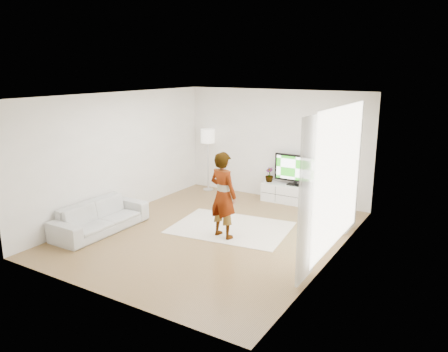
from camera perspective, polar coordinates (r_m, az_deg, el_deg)
The scene contains 17 objects.
floor at distance 9.10m, azimuth -1.57°, elevation -7.42°, with size 6.00×6.00×0.00m, color olive.
ceiling at distance 8.49m, azimuth -1.70°, elevation 10.46°, with size 6.00×6.00×0.00m, color white.
wall_left at distance 10.24m, azimuth -13.47°, elevation 2.79°, with size 0.02×6.00×2.80m, color white.
wall_right at distance 7.66m, azimuth 14.27°, elevation -0.99°, with size 0.02×6.00×2.80m, color white.
wall_back at distance 11.27m, azimuth 6.70°, elevation 4.08°, with size 5.00×0.02×2.80m, color white.
wall_front at distance 6.47m, azimuth -16.27°, elevation -3.87°, with size 5.00×0.02×2.80m, color white.
window at distance 7.93m, azimuth 14.80°, elevation -0.14°, with size 0.01×2.60×2.50m, color white.
curtain_near at distance 6.79m, azimuth 10.90°, elevation -3.16°, with size 0.04×0.70×2.60m, color white.
curtain_far at distance 9.20m, azimuth 16.65°, elevation 1.01°, with size 0.04×0.70×2.60m, color white.
media_console at distance 11.07m, azimuth 9.18°, elevation -2.39°, with size 1.66×0.47×0.47m.
television at distance 10.93m, azimuth 9.36°, elevation 0.92°, with size 1.11×0.22×0.77m.
game_console at distance 10.74m, azimuth 12.82°, elevation -1.18°, with size 0.05×0.16×0.22m.
potted_plant at distance 11.23m, azimuth 5.94°, elevation 0.17°, with size 0.21×0.21×0.37m, color #3F7238.
rug at distance 9.37m, azimuth 0.90°, elevation -6.75°, with size 2.41×1.74×0.01m, color #F2E4CE.
player at distance 8.60m, azimuth -0.12°, elevation -2.50°, with size 0.63×0.42×1.74m, color #334772.
sofa at distance 9.46m, azimuth -15.83°, elevation -5.15°, with size 2.10×0.82×0.61m, color beige.
floor_lamp at distance 11.91m, azimuth -2.13°, elevation 4.89°, with size 0.38×0.38×1.70m.
Camera 1 is at (4.62, -7.10, 3.32)m, focal length 35.00 mm.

